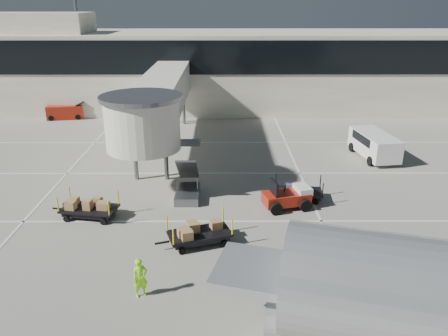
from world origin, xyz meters
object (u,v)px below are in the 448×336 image
at_px(minivan, 373,143).
at_px(belt_loader, 66,112).
at_px(suitcase_cart, 299,192).
at_px(baggage_tug, 287,197).
at_px(box_cart_far, 90,209).
at_px(ground_worker, 140,278).
at_px(box_cart_near, 198,234).

xyz_separation_m(minivan, belt_loader, (-27.06, 11.66, -0.44)).
bearing_deg(suitcase_cart, baggage_tug, -122.03).
height_order(box_cart_far, ground_worker, ground_worker).
bearing_deg(baggage_tug, belt_loader, 119.36).
relative_size(baggage_tug, minivan, 0.56).
height_order(suitcase_cart, ground_worker, ground_worker).
distance_m(box_cart_near, belt_loader, 28.32).
bearing_deg(box_cart_near, suitcase_cart, 22.74).
bearing_deg(belt_loader, minivan, -32.77).
distance_m(suitcase_cart, ground_worker, 11.96).
bearing_deg(ground_worker, suitcase_cart, 20.29).
bearing_deg(box_cart_near, baggage_tug, 20.41).
bearing_deg(box_cart_far, ground_worker, -50.92).
xyz_separation_m(baggage_tug, suitcase_cart, (0.84, 1.09, -0.16)).
relative_size(suitcase_cart, box_cart_far, 0.94).
bearing_deg(box_cart_near, ground_worker, -136.06).
distance_m(box_cart_near, box_cart_far, 6.61).
xyz_separation_m(suitcase_cart, box_cart_far, (-11.71, -2.28, 0.05)).
relative_size(suitcase_cart, minivan, 0.68).
bearing_deg(baggage_tug, ground_worker, -145.37).
bearing_deg(ground_worker, baggage_tug, 19.91).
height_order(baggage_tug, suitcase_cart, baggage_tug).
bearing_deg(belt_loader, box_cart_far, -77.77).
height_order(suitcase_cart, box_cart_near, box_cart_near).
relative_size(baggage_tug, box_cart_far, 0.77).
relative_size(box_cart_far, ground_worker, 2.23).
xyz_separation_m(suitcase_cart, ground_worker, (-7.79, -9.08, 0.36)).
distance_m(baggage_tug, suitcase_cart, 1.38).
bearing_deg(suitcase_cart, belt_loader, 142.19).
height_order(baggage_tug, ground_worker, baggage_tug).
height_order(box_cart_near, ground_worker, ground_worker).
height_order(suitcase_cart, box_cart_far, box_cart_far).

